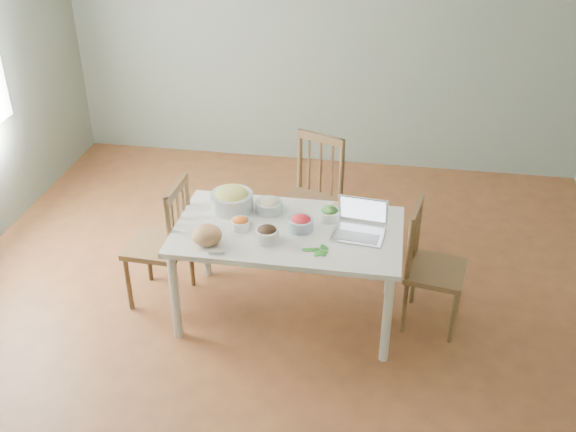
% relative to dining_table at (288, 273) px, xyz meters
% --- Properties ---
extents(floor, '(5.00, 5.00, 0.00)m').
position_rel_dining_table_xyz_m(floor, '(-0.07, 0.03, -0.35)').
color(floor, brown).
rests_on(floor, ground).
extents(wall_back, '(5.00, 0.00, 2.70)m').
position_rel_dining_table_xyz_m(wall_back, '(-0.07, 2.53, 1.00)').
color(wall_back, slate).
rests_on(wall_back, ground).
extents(dining_table, '(1.51, 0.85, 0.71)m').
position_rel_dining_table_xyz_m(dining_table, '(0.00, 0.00, 0.00)').
color(dining_table, white).
rests_on(dining_table, floor).
extents(chair_far, '(0.56, 0.55, 0.98)m').
position_rel_dining_table_xyz_m(chair_far, '(0.03, 0.78, 0.14)').
color(chair_far, '#3A2615').
rests_on(chair_far, floor).
extents(chair_left, '(0.42, 0.44, 0.95)m').
position_rel_dining_table_xyz_m(chair_left, '(-0.94, 0.04, 0.12)').
color(chair_left, '#3A2615').
rests_on(chair_left, floor).
extents(chair_right, '(0.44, 0.46, 0.91)m').
position_rel_dining_table_xyz_m(chair_right, '(1.00, 0.08, 0.10)').
color(chair_right, '#3A2615').
rests_on(chair_right, floor).
extents(bread_boule, '(0.23, 0.23, 0.13)m').
position_rel_dining_table_xyz_m(bread_boule, '(-0.48, -0.26, 0.42)').
color(bread_boule, tan).
rests_on(bread_boule, dining_table).
extents(butter_stick, '(0.10, 0.04, 0.03)m').
position_rel_dining_table_xyz_m(butter_stick, '(-0.39, -0.37, 0.37)').
color(butter_stick, silver).
rests_on(butter_stick, dining_table).
extents(bowl_squash, '(0.36, 0.36, 0.17)m').
position_rel_dining_table_xyz_m(bowl_squash, '(-0.43, 0.19, 0.44)').
color(bowl_squash, '#D7D051').
rests_on(bowl_squash, dining_table).
extents(bowl_carrot, '(0.16, 0.16, 0.08)m').
position_rel_dining_table_xyz_m(bowl_carrot, '(-0.31, -0.04, 0.39)').
color(bowl_carrot, orange).
rests_on(bowl_carrot, dining_table).
extents(bowl_onion, '(0.25, 0.25, 0.10)m').
position_rel_dining_table_xyz_m(bowl_onion, '(-0.17, 0.21, 0.40)').
color(bowl_onion, beige).
rests_on(bowl_onion, dining_table).
extents(bowl_mushroom, '(0.21, 0.21, 0.10)m').
position_rel_dining_table_xyz_m(bowl_mushroom, '(-0.11, -0.16, 0.41)').
color(bowl_mushroom, black).
rests_on(bowl_mushroom, dining_table).
extents(bowl_redpep, '(0.21, 0.21, 0.10)m').
position_rel_dining_table_xyz_m(bowl_redpep, '(0.08, 0.01, 0.40)').
color(bowl_redpep, '#B00D19').
rests_on(bowl_redpep, dining_table).
extents(bowl_broccoli, '(0.15, 0.15, 0.09)m').
position_rel_dining_table_xyz_m(bowl_broccoli, '(0.25, 0.17, 0.40)').
color(bowl_broccoli, '#29631F').
rests_on(bowl_broccoli, dining_table).
extents(flatbread, '(0.25, 0.25, 0.02)m').
position_rel_dining_table_xyz_m(flatbread, '(0.35, 0.30, 0.36)').
color(flatbread, '#D0BB7B').
rests_on(flatbread, dining_table).
extents(basil_bunch, '(0.19, 0.19, 0.02)m').
position_rel_dining_table_xyz_m(basil_bunch, '(0.21, -0.23, 0.36)').
color(basil_bunch, '#17540B').
rests_on(basil_bunch, dining_table).
extents(laptop, '(0.36, 0.33, 0.22)m').
position_rel_dining_table_xyz_m(laptop, '(0.46, -0.01, 0.47)').
color(laptop, '#BCBCC0').
rests_on(laptop, dining_table).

